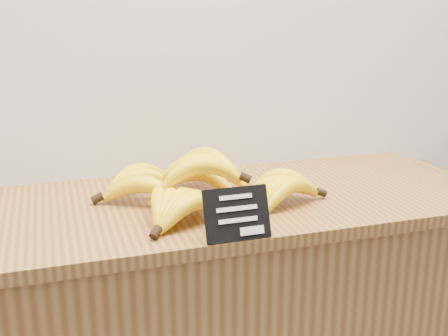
% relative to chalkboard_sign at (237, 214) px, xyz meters
% --- Properties ---
extents(counter_top, '(1.31, 0.54, 0.03)m').
position_rel_chalkboard_sign_xyz_m(counter_top, '(0.03, 0.25, -0.07)').
color(counter_top, '#93612D').
rests_on(counter_top, counter).
extents(chalkboard_sign, '(0.14, 0.04, 0.10)m').
position_rel_chalkboard_sign_xyz_m(chalkboard_sign, '(0.00, 0.00, 0.00)').
color(chalkboard_sign, black).
rests_on(chalkboard_sign, counter_top).
extents(banana_pile, '(0.53, 0.41, 0.13)m').
position_rel_chalkboard_sign_xyz_m(banana_pile, '(-0.02, 0.24, -0.01)').
color(banana_pile, yellow).
rests_on(banana_pile, counter_top).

